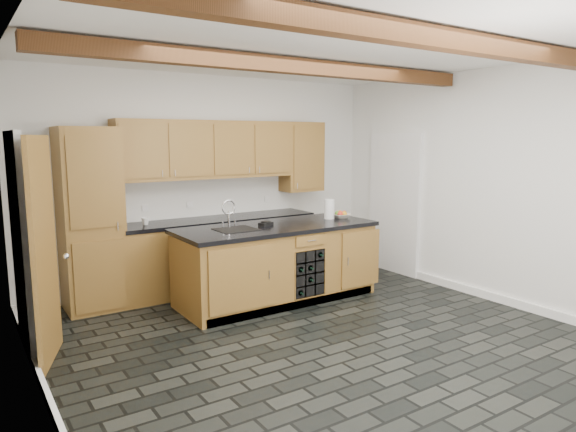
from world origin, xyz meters
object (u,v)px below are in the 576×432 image
object	(u,v)px
island	(278,263)
paper_towel	(329,209)
kitchen_scale	(266,224)
fruit_bowl	(341,216)

from	to	relation	value
island	paper_towel	distance (m)	1.02
kitchen_scale	fruit_bowl	size ratio (longest dim) A/B	0.86
fruit_bowl	paper_towel	bearing A→B (deg)	168.08
island	kitchen_scale	world-z (taller)	kitchen_scale
island	paper_towel	world-z (taller)	paper_towel
kitchen_scale	fruit_bowl	bearing A→B (deg)	-21.59
fruit_bowl	island	bearing A→B (deg)	-178.76
kitchen_scale	paper_towel	size ratio (longest dim) A/B	0.78
kitchen_scale	paper_towel	world-z (taller)	paper_towel
island	fruit_bowl	size ratio (longest dim) A/B	10.64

